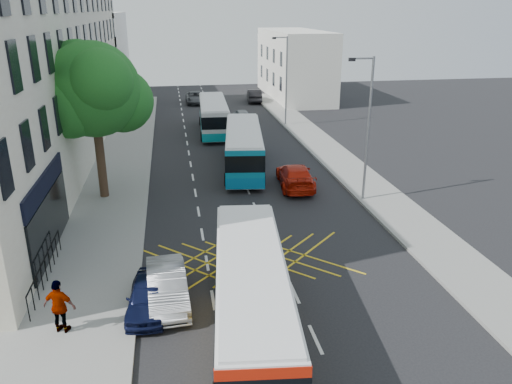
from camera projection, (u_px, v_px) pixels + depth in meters
name	position (u px, v px, depth m)	size (l,w,h in m)	color
ground	(316.00, 339.00, 16.85)	(120.00, 120.00, 0.00)	black
pavement_left	(105.00, 197.00, 29.34)	(5.00, 70.00, 0.15)	gray
pavement_right	(363.00, 182.00, 31.88)	(3.00, 70.00, 0.15)	gray
terrace_main	(29.00, 65.00, 34.92)	(8.30, 45.00, 13.50)	beige
terrace_far	(91.00, 54.00, 63.74)	(8.00, 20.00, 10.00)	silver
building_right	(294.00, 64.00, 61.58)	(6.00, 18.00, 8.00)	silver
street_tree	(93.00, 91.00, 27.15)	(6.30, 5.70, 8.80)	#382619
lamp_near	(367.00, 123.00, 27.33)	(1.45, 0.15, 8.00)	slate
lamp_far	(285.00, 76.00, 45.82)	(1.45, 0.15, 8.00)	slate
railings	(45.00, 269.00, 19.96)	(0.08, 5.60, 1.14)	black
bus_near	(251.00, 297.00, 16.61)	(3.37, 10.20, 2.81)	silver
bus_mid	(244.00, 148.00, 34.14)	(3.68, 10.48, 2.88)	silver
bus_far	(214.00, 116.00, 44.57)	(2.84, 10.13, 2.82)	silver
parked_car_blue	(148.00, 296.00, 18.28)	(1.44, 3.57, 1.22)	#0D1234
parked_car_silver	(167.00, 286.00, 18.79)	(1.44, 4.12, 1.36)	#93959A
red_hatchback	(295.00, 176.00, 30.99)	(2.02, 4.96, 1.44)	#BB1A08
distant_car_grey	(196.00, 98.00, 58.36)	(2.21, 4.79, 1.33)	#43464C
distant_car_silver	(242.00, 115.00, 49.25)	(1.39, 3.46, 1.18)	#A0A3A7
distant_car_dark	(254.00, 96.00, 59.22)	(1.57, 4.51, 1.49)	black
pedestrian_far	(60.00, 306.00, 16.71)	(1.14, 0.48, 1.95)	gray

